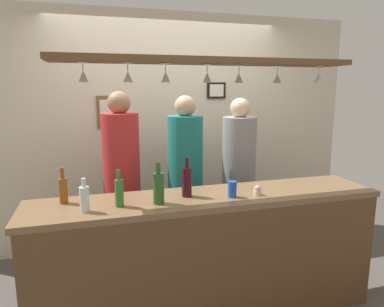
# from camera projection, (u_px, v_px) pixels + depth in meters

# --- Properties ---
(ground_plane) EXTENTS (8.00, 8.00, 0.00)m
(ground_plane) POSITION_uv_depth(u_px,v_px,m) (195.00, 288.00, 3.18)
(ground_plane) COLOR #4C4742
(back_wall) EXTENTS (4.40, 0.06, 2.60)m
(back_wall) POSITION_uv_depth(u_px,v_px,m) (168.00, 131.00, 3.97)
(back_wall) COLOR beige
(back_wall) RESTS_ON ground_plane
(bar_counter) EXTENTS (2.70, 0.55, 0.98)m
(bar_counter) POSITION_uv_depth(u_px,v_px,m) (215.00, 242.00, 2.58)
(bar_counter) COLOR brown
(bar_counter) RESTS_ON ground_plane
(overhead_glass_rack) EXTENTS (2.20, 0.36, 0.04)m
(overhead_glass_rack) POSITION_uv_depth(u_px,v_px,m) (207.00, 61.00, 2.52)
(overhead_glass_rack) COLOR brown
(hanging_wineglass_far_left) EXTENTS (0.07, 0.07, 0.13)m
(hanging_wineglass_far_left) POSITION_uv_depth(u_px,v_px,m) (83.00, 76.00, 2.31)
(hanging_wineglass_far_left) COLOR silver
(hanging_wineglass_far_left) RESTS_ON overhead_glass_rack
(hanging_wineglass_left) EXTENTS (0.07, 0.07, 0.13)m
(hanging_wineglass_left) POSITION_uv_depth(u_px,v_px,m) (128.00, 76.00, 2.38)
(hanging_wineglass_left) COLOR silver
(hanging_wineglass_left) RESTS_ON overhead_glass_rack
(hanging_wineglass_center_left) EXTENTS (0.07, 0.07, 0.13)m
(hanging_wineglass_center_left) POSITION_uv_depth(u_px,v_px,m) (166.00, 76.00, 2.45)
(hanging_wineglass_center_left) COLOR silver
(hanging_wineglass_center_left) RESTS_ON overhead_glass_rack
(hanging_wineglass_center) EXTENTS (0.07, 0.07, 0.13)m
(hanging_wineglass_center) POSITION_uv_depth(u_px,v_px,m) (207.00, 77.00, 2.57)
(hanging_wineglass_center) COLOR silver
(hanging_wineglass_center) RESTS_ON overhead_glass_rack
(hanging_wineglass_center_right) EXTENTS (0.07, 0.07, 0.13)m
(hanging_wineglass_center_right) POSITION_uv_depth(u_px,v_px,m) (239.00, 77.00, 2.68)
(hanging_wineglass_center_right) COLOR silver
(hanging_wineglass_center_right) RESTS_ON overhead_glass_rack
(hanging_wineglass_right) EXTENTS (0.07, 0.07, 0.13)m
(hanging_wineglass_right) POSITION_uv_depth(u_px,v_px,m) (277.00, 78.00, 2.76)
(hanging_wineglass_right) COLOR silver
(hanging_wineglass_right) RESTS_ON overhead_glass_rack
(hanging_wineglass_far_right) EXTENTS (0.07, 0.07, 0.13)m
(hanging_wineglass_far_right) POSITION_uv_depth(u_px,v_px,m) (319.00, 78.00, 2.73)
(hanging_wineglass_far_right) COLOR silver
(hanging_wineglass_far_right) RESTS_ON overhead_glass_rack
(person_left_red_shirt) EXTENTS (0.34, 0.34, 1.76)m
(person_left_red_shirt) POSITION_uv_depth(u_px,v_px,m) (121.00, 167.00, 3.22)
(person_left_red_shirt) COLOR #2D334C
(person_left_red_shirt) RESTS_ON ground_plane
(person_middle_teal_shirt) EXTENTS (0.34, 0.34, 1.72)m
(person_middle_teal_shirt) POSITION_uv_depth(u_px,v_px,m) (185.00, 166.00, 3.40)
(person_middle_teal_shirt) COLOR #2D334C
(person_middle_teal_shirt) RESTS_ON ground_plane
(person_right_grey_shirt) EXTENTS (0.34, 0.34, 1.69)m
(person_right_grey_shirt) POSITION_uv_depth(u_px,v_px,m) (239.00, 164.00, 3.55)
(person_right_grey_shirt) COLOR #2D334C
(person_right_grey_shirt) RESTS_ON ground_plane
(bottle_beer_amber_tall) EXTENTS (0.06, 0.06, 0.26)m
(bottle_beer_amber_tall) POSITION_uv_depth(u_px,v_px,m) (63.00, 190.00, 2.47)
(bottle_beer_amber_tall) COLOR brown
(bottle_beer_amber_tall) RESTS_ON bar_counter
(bottle_soda_clear) EXTENTS (0.06, 0.06, 0.23)m
(bottle_soda_clear) POSITION_uv_depth(u_px,v_px,m) (84.00, 198.00, 2.30)
(bottle_soda_clear) COLOR silver
(bottle_soda_clear) RESTS_ON bar_counter
(bottle_wine_dark_red) EXTENTS (0.08, 0.08, 0.30)m
(bottle_wine_dark_red) POSITION_uv_depth(u_px,v_px,m) (187.00, 181.00, 2.63)
(bottle_wine_dark_red) COLOR #380F19
(bottle_wine_dark_red) RESTS_ON bar_counter
(bottle_champagne_green) EXTENTS (0.08, 0.08, 0.30)m
(bottle_champagne_green) POSITION_uv_depth(u_px,v_px,m) (159.00, 187.00, 2.46)
(bottle_champagne_green) COLOR #2D5623
(bottle_champagne_green) RESTS_ON bar_counter
(bottle_beer_green_import) EXTENTS (0.06, 0.06, 0.26)m
(bottle_beer_green_import) POSITION_uv_depth(u_px,v_px,m) (119.00, 192.00, 2.41)
(bottle_beer_green_import) COLOR #336B2D
(bottle_beer_green_import) RESTS_ON bar_counter
(drink_can) EXTENTS (0.07, 0.07, 0.12)m
(drink_can) POSITION_uv_depth(u_px,v_px,m) (232.00, 189.00, 2.62)
(drink_can) COLOR #1E4CB2
(drink_can) RESTS_ON bar_counter
(cupcake) EXTENTS (0.06, 0.06, 0.08)m
(cupcake) POSITION_uv_depth(u_px,v_px,m) (258.00, 191.00, 2.67)
(cupcake) COLOR beige
(cupcake) RESTS_ON bar_counter
(picture_frame_upper_small) EXTENTS (0.22, 0.02, 0.18)m
(picture_frame_upper_small) POSITION_uv_depth(u_px,v_px,m) (216.00, 90.00, 4.00)
(picture_frame_upper_small) COLOR black
(picture_frame_upper_small) RESTS_ON back_wall
(picture_frame_caricature) EXTENTS (0.26, 0.02, 0.34)m
(picture_frame_caricature) POSITION_uv_depth(u_px,v_px,m) (109.00, 112.00, 3.71)
(picture_frame_caricature) COLOR brown
(picture_frame_caricature) RESTS_ON back_wall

